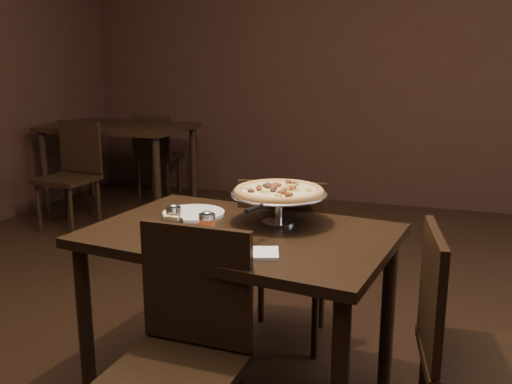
% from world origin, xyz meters
% --- Properties ---
extents(room, '(6.04, 7.04, 2.84)m').
position_xyz_m(room, '(0.06, 0.03, 1.40)').
color(room, black).
rests_on(room, ground).
extents(dining_table, '(1.29, 0.94, 0.75)m').
position_xyz_m(dining_table, '(-0.04, -0.05, 0.65)').
color(dining_table, black).
rests_on(dining_table, ground).
extents(background_table, '(1.30, 0.86, 0.81)m').
position_xyz_m(background_table, '(-2.20, 2.50, 0.70)').
color(background_table, black).
rests_on(background_table, ground).
extents(pizza_stand, '(0.41, 0.41, 0.17)m').
position_xyz_m(pizza_stand, '(0.07, 0.11, 0.89)').
color(pizza_stand, silver).
rests_on(pizza_stand, dining_table).
extents(parmesan_shaker, '(0.06, 0.06, 0.11)m').
position_xyz_m(parmesan_shaker, '(-0.31, -0.12, 0.80)').
color(parmesan_shaker, beige).
rests_on(parmesan_shaker, dining_table).
extents(pepper_flake_shaker, '(0.06, 0.06, 0.11)m').
position_xyz_m(pepper_flake_shaker, '(-0.13, -0.18, 0.80)').
color(pepper_flake_shaker, maroon).
rests_on(pepper_flake_shaker, dining_table).
extents(packet_caddy, '(0.09, 0.09, 0.07)m').
position_xyz_m(packet_caddy, '(-0.29, -0.16, 0.78)').
color(packet_caddy, black).
rests_on(packet_caddy, dining_table).
extents(napkin_stack, '(0.16, 0.16, 0.01)m').
position_xyz_m(napkin_stack, '(0.13, -0.29, 0.76)').
color(napkin_stack, white).
rests_on(napkin_stack, dining_table).
extents(plate_left, '(0.27, 0.27, 0.01)m').
position_xyz_m(plate_left, '(-0.32, 0.11, 0.76)').
color(plate_left, white).
rests_on(plate_left, dining_table).
extents(plate_near, '(0.27, 0.27, 0.01)m').
position_xyz_m(plate_near, '(-0.11, -0.28, 0.76)').
color(plate_near, white).
rests_on(plate_near, dining_table).
extents(serving_spatula, '(0.12, 0.12, 0.02)m').
position_xyz_m(serving_spatula, '(0.06, -0.17, 0.88)').
color(serving_spatula, silver).
rests_on(serving_spatula, pizza_stand).
extents(chair_far, '(0.46, 0.46, 0.88)m').
position_xyz_m(chair_far, '(0.00, 0.44, 0.48)').
color(chair_far, black).
rests_on(chair_far, ground).
extents(chair_near, '(0.42, 0.42, 0.88)m').
position_xyz_m(chair_near, '(-0.07, -0.55, 0.48)').
color(chair_near, black).
rests_on(chair_near, ground).
extents(chair_side, '(0.47, 0.47, 0.87)m').
position_xyz_m(chair_side, '(0.82, -0.19, 0.48)').
color(chair_side, black).
rests_on(chair_side, ground).
extents(bg_chair_far, '(0.43, 0.43, 0.85)m').
position_xyz_m(bg_chair_far, '(-2.15, 3.09, 0.46)').
color(bg_chair_far, black).
rests_on(bg_chair_far, ground).
extents(bg_chair_near, '(0.46, 0.46, 0.90)m').
position_xyz_m(bg_chair_near, '(-2.26, 1.86, 0.49)').
color(bg_chair_near, black).
rests_on(bg_chair_near, ground).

